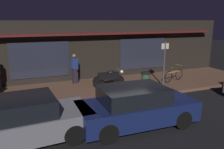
# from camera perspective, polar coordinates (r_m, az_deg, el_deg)

# --- Properties ---
(ground_plane) EXTENTS (60.00, 60.00, 0.00)m
(ground_plane) POSITION_cam_1_polar(r_m,az_deg,el_deg) (9.59, 5.21, -8.69)
(ground_plane) COLOR black
(sidewalk_slab) EXTENTS (18.00, 4.00, 0.15)m
(sidewalk_slab) POSITION_cam_1_polar(r_m,az_deg,el_deg) (12.16, -1.16, -3.40)
(sidewalk_slab) COLOR brown
(sidewalk_slab) RESTS_ON ground_plane
(storefront_building) EXTENTS (18.00, 3.30, 3.60)m
(storefront_building) POSITION_cam_1_polar(r_m,az_deg,el_deg) (14.96, -5.77, 6.52)
(storefront_building) COLOR black
(storefront_building) RESTS_ON ground_plane
(motorcycle) EXTENTS (1.70, 0.58, 0.97)m
(motorcycle) POSITION_cam_1_polar(r_m,az_deg,el_deg) (12.02, -0.71, -0.76)
(motorcycle) COLOR black
(motorcycle) RESTS_ON sidewalk_slab
(bicycle_parked) EXTENTS (1.60, 0.58, 0.91)m
(bicycle_parked) POSITION_cam_1_polar(r_m,az_deg,el_deg) (13.63, 15.29, -0.13)
(bicycle_parked) COLOR black
(bicycle_parked) RESTS_ON sidewalk_slab
(person_bystander) EXTENTS (0.43, 0.61, 1.67)m
(person_bystander) POSITION_cam_1_polar(r_m,az_deg,el_deg) (12.74, -9.38, 1.63)
(person_bystander) COLOR #28232D
(person_bystander) RESTS_ON sidewalk_slab
(sign_post) EXTENTS (0.44, 0.09, 2.40)m
(sign_post) POSITION_cam_1_polar(r_m,az_deg,el_deg) (12.28, 13.03, 3.31)
(sign_post) COLOR #47474C
(sign_post) RESTS_ON sidewalk_slab
(trash_bin) EXTENTS (0.48, 0.48, 0.93)m
(trash_bin) POSITION_cam_1_polar(r_m,az_deg,el_deg) (11.57, 8.49, -1.62)
(trash_bin) COLOR #2D4C33
(trash_bin) RESTS_ON sidewalk_slab
(parked_car_near) EXTENTS (4.21, 2.03, 1.42)m
(parked_car_near) POSITION_cam_1_polar(r_m,az_deg,el_deg) (7.38, -22.03, -10.82)
(parked_car_near) COLOR black
(parked_car_near) RESTS_ON ground_plane
(parked_car_far) EXTENTS (4.12, 1.82, 1.42)m
(parked_car_far) POSITION_cam_1_polar(r_m,az_deg,el_deg) (7.96, 5.98, -8.03)
(parked_car_far) COLOR black
(parked_car_far) RESTS_ON ground_plane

